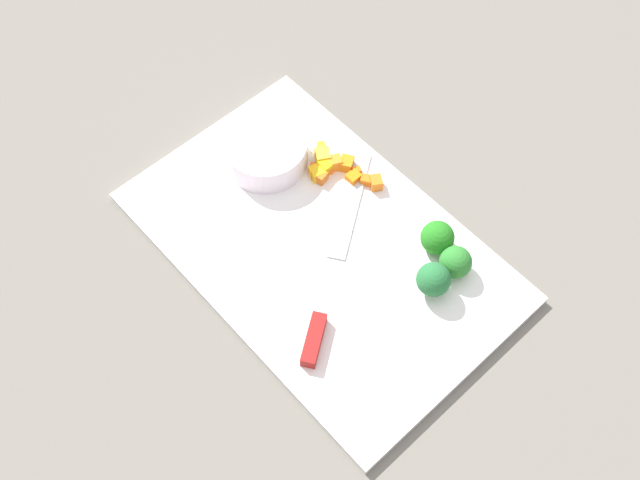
{
  "coord_description": "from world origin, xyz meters",
  "views": [
    {
      "loc": [
        0.35,
        -0.32,
        0.82
      ],
      "look_at": [
        0.0,
        0.0,
        0.02
      ],
      "focal_mm": 42.29,
      "sensor_mm": 36.0,
      "label": 1
    }
  ],
  "objects": [
    {
      "name": "cutting_board",
      "position": [
        0.0,
        0.0,
        0.01
      ],
      "size": [
        0.48,
        0.3,
        0.01
      ],
      "primitive_type": "cube",
      "color": "white",
      "rests_on": "ground_plane"
    },
    {
      "name": "carrot_dice_5",
      "position": [
        -0.03,
        0.11,
        0.02
      ],
      "size": [
        0.02,
        0.02,
        0.01
      ],
      "primitive_type": "cube",
      "rotation": [
        0.0,
        0.0,
        0.58
      ],
      "color": "orange",
      "rests_on": "cutting_board"
    },
    {
      "name": "carrot_dice_4",
      "position": [
        -0.09,
        0.07,
        0.02
      ],
      "size": [
        0.02,
        0.02,
        0.01
      ],
      "primitive_type": "cube",
      "rotation": [
        0.0,
        0.0,
        2.08
      ],
      "color": "orange",
      "rests_on": "cutting_board"
    },
    {
      "name": "broccoli_floret_0",
      "position": [
        0.14,
        0.06,
        0.04
      ],
      "size": [
        0.04,
        0.04,
        0.05
      ],
      "color": "#87C368",
      "rests_on": "cutting_board"
    },
    {
      "name": "ground_plane",
      "position": [
        0.0,
        0.0,
        0.0
      ],
      "size": [
        4.0,
        4.0,
        0.0
      ],
      "primitive_type": "plane",
      "color": "#68645B"
    },
    {
      "name": "carrot_dice_1",
      "position": [
        -0.08,
        0.08,
        0.02
      ],
      "size": [
        0.02,
        0.02,
        0.01
      ],
      "primitive_type": "cube",
      "rotation": [
        0.0,
        0.0,
        1.2
      ],
      "color": "orange",
      "rests_on": "cutting_board"
    },
    {
      "name": "pepper_dice_2",
      "position": [
        -0.11,
        0.1,
        0.02
      ],
      "size": [
        0.02,
        0.02,
        0.01
      ],
      "primitive_type": "cube",
      "rotation": [
        0.0,
        0.0,
        0.99
      ],
      "color": "yellow",
      "rests_on": "cutting_board"
    },
    {
      "name": "chef_knife",
      "position": [
        0.05,
        -0.03,
        0.02
      ],
      "size": [
        0.19,
        0.27,
        0.02
      ],
      "rotation": [
        0.0,
        0.0,
        2.17
      ],
      "color": "silver",
      "rests_on": "cutting_board"
    },
    {
      "name": "pepper_dice_0",
      "position": [
        -0.09,
        0.09,
        0.02
      ],
      "size": [
        0.03,
        0.03,
        0.02
      ],
      "primitive_type": "cube",
      "rotation": [
        0.0,
        0.0,
        2.61
      ],
      "color": "yellow",
      "rests_on": "cutting_board"
    },
    {
      "name": "prep_bowl",
      "position": [
        -0.14,
        0.03,
        0.03
      ],
      "size": [
        0.11,
        0.11,
        0.04
      ],
      "primitive_type": "cylinder",
      "color": "white",
      "rests_on": "cutting_board"
    },
    {
      "name": "pepper_dice_3",
      "position": [
        -0.08,
        0.08,
        0.02
      ],
      "size": [
        0.02,
        0.02,
        0.02
      ],
      "primitive_type": "cube",
      "rotation": [
        0.0,
        0.0,
        1.56
      ],
      "color": "yellow",
      "rests_on": "cutting_board"
    },
    {
      "name": "broccoli_floret_1",
      "position": [
        0.14,
        0.1,
        0.03
      ],
      "size": [
        0.04,
        0.04,
        0.04
      ],
      "color": "#84BA67",
      "rests_on": "cutting_board"
    },
    {
      "name": "broccoli_floret_2",
      "position": [
        0.1,
        0.1,
        0.03
      ],
      "size": [
        0.04,
        0.04,
        0.04
      ],
      "color": "#97B85B",
      "rests_on": "cutting_board"
    },
    {
      "name": "carrot_dice_8",
      "position": [
        -0.06,
        0.11,
        0.02
      ],
      "size": [
        0.02,
        0.02,
        0.02
      ],
      "primitive_type": "cube",
      "rotation": [
        0.0,
        0.0,
        0.54
      ],
      "color": "orange",
      "rests_on": "cutting_board"
    },
    {
      "name": "pepper_dice_1",
      "position": [
        -0.08,
        0.07,
        0.02
      ],
      "size": [
        0.02,
        0.02,
        0.02
      ],
      "primitive_type": "cube",
      "rotation": [
        0.0,
        0.0,
        2.84
      ],
      "color": "yellow",
      "rests_on": "cutting_board"
    },
    {
      "name": "carrot_dice_6",
      "position": [
        -0.07,
        0.09,
        0.02
      ],
      "size": [
        0.02,
        0.02,
        0.02
      ],
      "primitive_type": "cube",
      "rotation": [
        0.0,
        0.0,
        1.09
      ],
      "color": "orange",
      "rests_on": "cutting_board"
    },
    {
      "name": "carrot_dice_0",
      "position": [
        -0.05,
        0.11,
        0.02
      ],
      "size": [
        0.01,
        0.01,
        0.01
      ],
      "primitive_type": "cube",
      "rotation": [
        0.0,
        0.0,
        1.2
      ],
      "color": "orange",
      "rests_on": "cutting_board"
    },
    {
      "name": "carrot_dice_3",
      "position": [
        -0.02,
        0.11,
        0.02
      ],
      "size": [
        0.02,
        0.02,
        0.02
      ],
      "primitive_type": "cube",
      "rotation": [
        0.0,
        0.0,
        1.01
      ],
      "color": "orange",
      "rests_on": "cutting_board"
    },
    {
      "name": "carrot_dice_2",
      "position": [
        -0.04,
        0.1,
        0.02
      ],
      "size": [
        0.02,
        0.02,
        0.01
      ],
      "primitive_type": "cube",
      "rotation": [
        0.0,
        0.0,
        0.0
      ],
      "color": "orange",
      "rests_on": "cutting_board"
    },
    {
      "name": "carrot_dice_7",
      "position": [
        -0.07,
        0.07,
        0.02
      ],
      "size": [
        0.02,
        0.02,
        0.01
      ],
      "primitive_type": "cube",
      "rotation": [
        0.0,
        0.0,
        0.21
      ],
      "color": "orange",
      "rests_on": "cutting_board"
    }
  ]
}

